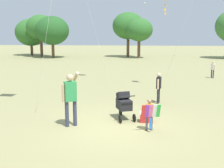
# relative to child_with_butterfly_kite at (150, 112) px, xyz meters

# --- Properties ---
(ground_plane) EXTENTS (120.00, 120.00, 0.00)m
(ground_plane) POSITION_rel_child_with_butterfly_kite_xyz_m (-1.03, 0.38, -0.62)
(ground_plane) COLOR #938E5B
(treeline_distant) EXTENTS (32.43, 7.47, 5.94)m
(treeline_distant) POSITION_rel_child_with_butterfly_kite_xyz_m (-2.52, 26.88, 2.96)
(treeline_distant) COLOR brown
(treeline_distant) RESTS_ON ground
(child_with_butterfly_kite) EXTENTS (0.62, 0.40, 1.02)m
(child_with_butterfly_kite) POSITION_rel_child_with_butterfly_kite_xyz_m (0.00, 0.00, 0.00)
(child_with_butterfly_kite) COLOR #4C4C51
(child_with_butterfly_kite) RESTS_ON ground
(person_adult_flyer) EXTENTS (0.57, 0.69, 1.86)m
(person_adult_flyer) POSITION_rel_child_with_butterfly_kite_xyz_m (-2.61, 0.22, 0.46)
(person_adult_flyer) COLOR #33384C
(person_adult_flyer) RESTS_ON ground
(stroller) EXTENTS (0.77, 1.12, 1.03)m
(stroller) POSITION_rel_child_with_butterfly_kite_xyz_m (-0.88, 1.15, -0.01)
(stroller) COLOR black
(stroller) RESTS_ON ground
(person_red_shirt) EXTENTS (0.25, 0.43, 1.37)m
(person_red_shirt) POSITION_rel_child_with_butterfly_kite_xyz_m (0.55, 3.62, 0.19)
(person_red_shirt) COLOR #232328
(person_red_shirt) RESTS_ON ground
(person_couple_left) EXTENTS (0.25, 0.35, 1.17)m
(person_couple_left) POSITION_rel_child_with_butterfly_kite_xyz_m (4.82, 10.98, 0.08)
(person_couple_left) COLOR #33384C
(person_couple_left) RESTS_ON ground
(cooler_box) EXTENTS (0.45, 0.33, 0.35)m
(cooler_box) POSITION_rel_child_with_butterfly_kite_xyz_m (-0.07, 0.89, -0.44)
(cooler_box) COLOR red
(cooler_box) RESTS_ON ground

